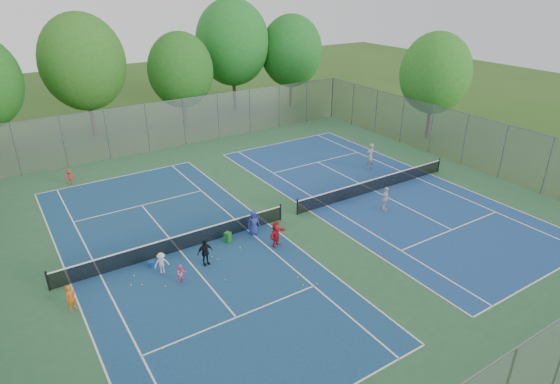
# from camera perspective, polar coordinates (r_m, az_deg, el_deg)

# --- Properties ---
(ground) EXTENTS (120.00, 120.00, 0.00)m
(ground) POSITION_cam_1_polar(r_m,az_deg,el_deg) (28.35, 1.10, -3.10)
(ground) COLOR #2C5019
(ground) RESTS_ON ground
(court_pad) EXTENTS (32.00, 32.00, 0.01)m
(court_pad) POSITION_cam_1_polar(r_m,az_deg,el_deg) (28.35, 1.10, -3.09)
(court_pad) COLOR #2B5A36
(court_pad) RESTS_ON ground
(court_left) EXTENTS (10.97, 23.77, 0.01)m
(court_left) POSITION_cam_1_polar(r_m,az_deg,el_deg) (25.61, -12.12, -6.98)
(court_left) COLOR navy
(court_left) RESTS_ON court_pad
(court_right) EXTENTS (10.97, 23.77, 0.01)m
(court_right) POSITION_cam_1_polar(r_m,az_deg,el_deg) (32.39, 11.44, 0.14)
(court_right) COLOR navy
(court_right) RESTS_ON court_pad
(net_left) EXTENTS (12.87, 0.10, 0.91)m
(net_left) POSITION_cam_1_polar(r_m,az_deg,el_deg) (25.39, -12.21, -6.14)
(net_left) COLOR black
(net_left) RESTS_ON ground
(net_right) EXTENTS (12.87, 0.10, 0.91)m
(net_right) POSITION_cam_1_polar(r_m,az_deg,el_deg) (32.21, 11.51, 0.85)
(net_right) COLOR black
(net_right) RESTS_ON ground
(fence_north) EXTENTS (32.00, 0.10, 4.00)m
(fence_north) POSITION_cam_1_polar(r_m,az_deg,el_deg) (40.92, -11.59, 8.34)
(fence_north) COLOR gray
(fence_north) RESTS_ON ground
(fence_east) EXTENTS (0.10, 32.00, 4.00)m
(fence_east) POSITION_cam_1_polar(r_m,az_deg,el_deg) (38.21, 21.59, 5.90)
(fence_east) COLOR gray
(fence_east) RESTS_ON ground
(tree_nl) EXTENTS (7.20, 7.20, 10.69)m
(tree_nl) POSITION_cam_1_polar(r_m,az_deg,el_deg) (44.98, -22.92, 14.37)
(tree_nl) COLOR #443326
(tree_nl) RESTS_ON ground
(tree_nc) EXTENTS (6.00, 6.00, 8.85)m
(tree_nc) POSITION_cam_1_polar(r_m,az_deg,el_deg) (45.41, -12.02, 14.33)
(tree_nc) COLOR #443326
(tree_nc) RESTS_ON ground
(tree_nr) EXTENTS (7.60, 7.60, 11.42)m
(tree_nr) POSITION_cam_1_polar(r_m,az_deg,el_deg) (50.71, -5.83, 17.67)
(tree_nr) COLOR #443326
(tree_nr) RESTS_ON ground
(tree_ne) EXTENTS (6.60, 6.60, 9.77)m
(tree_ne) POSITION_cam_1_polar(r_m,az_deg,el_deg) (52.19, 1.39, 16.79)
(tree_ne) COLOR #443326
(tree_ne) RESTS_ON ground
(tree_side_e) EXTENTS (6.00, 6.00, 9.20)m
(tree_side_e) POSITION_cam_1_polar(r_m,az_deg,el_deg) (43.17, 18.41, 13.57)
(tree_side_e) COLOR #443326
(tree_side_e) RESTS_ON ground
(ball_crate) EXTENTS (0.35, 0.35, 0.26)m
(ball_crate) POSITION_cam_1_polar(r_m,az_deg,el_deg) (24.65, -15.42, -8.43)
(ball_crate) COLOR #1644AB
(ball_crate) RESTS_ON ground
(ball_hopper) EXTENTS (0.40, 0.40, 0.60)m
(ball_hopper) POSITION_cam_1_polar(r_m,az_deg,el_deg) (25.83, -6.38, -5.50)
(ball_hopper) COLOR #227C26
(ball_hopper) RESTS_ON ground
(student_a) EXTENTS (0.55, 0.49, 1.27)m
(student_a) POSITION_cam_1_polar(r_m,az_deg,el_deg) (22.62, -24.12, -11.68)
(student_a) COLOR orange
(student_a) RESTS_ON ground
(student_b) EXTENTS (0.52, 0.42, 1.00)m
(student_b) POSITION_cam_1_polar(r_m,az_deg,el_deg) (22.90, -11.93, -9.71)
(student_b) COLOR #EE5C97
(student_b) RESTS_ON ground
(student_c) EXTENTS (0.78, 0.52, 1.13)m
(student_c) POSITION_cam_1_polar(r_m,az_deg,el_deg) (23.77, -14.23, -8.38)
(student_c) COLOR silver
(student_c) RESTS_ON ground
(student_d) EXTENTS (0.86, 0.40, 1.44)m
(student_d) POSITION_cam_1_polar(r_m,az_deg,el_deg) (23.87, -9.13, -7.28)
(student_d) COLOR black
(student_d) RESTS_ON ground
(student_e) EXTENTS (0.77, 0.55, 1.45)m
(student_e) POSITION_cam_1_polar(r_m,az_deg,el_deg) (26.27, -3.24, -3.76)
(student_e) COLOR navy
(student_e) RESTS_ON ground
(student_f) EXTENTS (1.42, 0.93, 1.46)m
(student_f) POSITION_cam_1_polar(r_m,az_deg,el_deg) (25.09, -0.47, -5.18)
(student_f) COLOR red
(student_f) RESTS_ON ground
(child_far_baseline) EXTENTS (0.71, 0.46, 1.05)m
(child_far_baseline) POSITION_cam_1_polar(r_m,az_deg,el_deg) (35.78, -24.26, 1.66)
(child_far_baseline) COLOR red
(child_far_baseline) RESTS_ON ground
(instructor) EXTENTS (0.76, 0.53, 1.99)m
(instructor) POSITION_cam_1_polar(r_m,az_deg,el_deg) (35.83, 10.90, 4.33)
(instructor) COLOR gray
(instructor) RESTS_ON ground
(teen_court_b) EXTENTS (0.99, 0.85, 1.59)m
(teen_court_b) POSITION_cam_1_polar(r_m,az_deg,el_deg) (29.52, 12.71, -0.83)
(teen_court_b) COLOR silver
(teen_court_b) RESTS_ON ground
(tennis_ball_0) EXTENTS (0.07, 0.07, 0.07)m
(tennis_ball_0) POSITION_cam_1_polar(r_m,az_deg,el_deg) (22.49, 2.83, -11.29)
(tennis_ball_0) COLOR #BFD431
(tennis_ball_0) RESTS_ON ground
(tennis_ball_1) EXTENTS (0.07, 0.07, 0.07)m
(tennis_ball_1) POSITION_cam_1_polar(r_m,az_deg,el_deg) (22.94, -6.68, -10.64)
(tennis_ball_1) COLOR #B1C62E
(tennis_ball_1) RESTS_ON ground
(tennis_ball_2) EXTENTS (0.07, 0.07, 0.07)m
(tennis_ball_2) POSITION_cam_1_polar(r_m,az_deg,el_deg) (24.50, -7.60, -8.15)
(tennis_ball_2) COLOR gold
(tennis_ball_2) RESTS_ON ground
(tennis_ball_3) EXTENTS (0.07, 0.07, 0.07)m
(tennis_ball_3) POSITION_cam_1_polar(r_m,az_deg,el_deg) (19.82, -14.07, -18.06)
(tennis_ball_3) COLOR #C7DB33
(tennis_ball_3) RESTS_ON ground
(tennis_ball_4) EXTENTS (0.07, 0.07, 0.07)m
(tennis_ball_4) POSITION_cam_1_polar(r_m,az_deg,el_deg) (24.72, -8.29, -7.86)
(tennis_ball_4) COLOR gold
(tennis_ball_4) RESTS_ON ground
(tennis_ball_5) EXTENTS (0.07, 0.07, 0.07)m
(tennis_ball_5) POSITION_cam_1_polar(r_m,az_deg,el_deg) (25.32, -4.87, -6.81)
(tennis_ball_5) COLOR gold
(tennis_ball_5) RESTS_ON ground
(tennis_ball_6) EXTENTS (0.07, 0.07, 0.07)m
(tennis_ball_6) POSITION_cam_1_polar(r_m,az_deg,el_deg) (22.98, 2.18, -10.40)
(tennis_ball_6) COLOR #CAE034
(tennis_ball_6) RESTS_ON ground
(tennis_ball_7) EXTENTS (0.07, 0.07, 0.07)m
(tennis_ball_7) POSITION_cam_1_polar(r_m,az_deg,el_deg) (23.40, -16.47, -10.83)
(tennis_ball_7) COLOR #C2D431
(tennis_ball_7) RESTS_ON ground
(tennis_ball_8) EXTENTS (0.07, 0.07, 0.07)m
(tennis_ball_8) POSITION_cam_1_polar(r_m,az_deg,el_deg) (23.03, -13.81, -11.13)
(tennis_ball_8) COLOR #BFEB36
(tennis_ball_8) RESTS_ON ground
(tennis_ball_9) EXTENTS (0.07, 0.07, 0.07)m
(tennis_ball_9) POSITION_cam_1_polar(r_m,az_deg,el_deg) (23.54, -17.68, -10.78)
(tennis_ball_9) COLOR #D0DD33
(tennis_ball_9) RESTS_ON ground
(tennis_ball_10) EXTENTS (0.07, 0.07, 0.07)m
(tennis_ball_10) POSITION_cam_1_polar(r_m,az_deg,el_deg) (22.60, 4.54, -11.15)
(tennis_ball_10) COLOR #A7C62E
(tennis_ball_10) RESTS_ON ground
(tennis_ball_11) EXTENTS (0.07, 0.07, 0.07)m
(tennis_ball_11) POSITION_cam_1_polar(r_m,az_deg,el_deg) (24.14, -17.36, -9.76)
(tennis_ball_11) COLOR #C7D331
(tennis_ball_11) RESTS_ON ground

